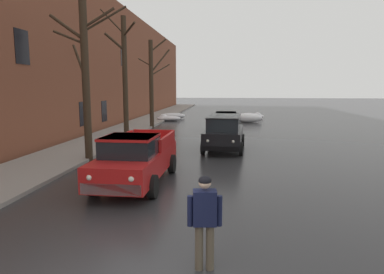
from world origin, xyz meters
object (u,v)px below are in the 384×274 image
at_px(bare_tree_mid_block, 125,76).
at_px(pickup_truck_red_approaching_near_lane, 136,159).
at_px(pedestrian_with_coffee, 205,215).
at_px(bare_tree_second_along_sidewalk, 85,71).
at_px(suv_black_parked_kerbside_close, 224,131).
at_px(sedan_grey_parked_kerbside_mid, 226,121).
at_px(bare_tree_far_down_block, 152,82).

height_order(bare_tree_mid_block, pickup_truck_red_approaching_near_lane, bare_tree_mid_block).
relative_size(pickup_truck_red_approaching_near_lane, pedestrian_with_coffee, 2.99).
distance_m(bare_tree_second_along_sidewalk, suv_black_parked_kerbside_close, 7.55).
bearing_deg(bare_tree_second_along_sidewalk, pedestrian_with_coffee, -56.15).
xyz_separation_m(bare_tree_second_along_sidewalk, pedestrian_with_coffee, (5.91, -8.81, -2.96)).
relative_size(pickup_truck_red_approaching_near_lane, suv_black_parked_kerbside_close, 1.14).
relative_size(bare_tree_second_along_sidewalk, sedan_grey_parked_kerbside_mid, 1.70).
bearing_deg(suv_black_parked_kerbside_close, pickup_truck_red_approaching_near_lane, -113.26).
xyz_separation_m(sedan_grey_parked_kerbside_mid, pedestrian_with_coffee, (-0.20, -19.92, 0.28)).
bearing_deg(suv_black_parked_kerbside_close, pedestrian_with_coffee, -90.86).
height_order(bare_tree_far_down_block, pedestrian_with_coffee, bare_tree_far_down_block).
height_order(bare_tree_mid_block, sedan_grey_parked_kerbside_mid, bare_tree_mid_block).
xyz_separation_m(suv_black_parked_kerbside_close, pedestrian_with_coffee, (-0.18, -12.11, 0.05)).
bearing_deg(sedan_grey_parked_kerbside_mid, bare_tree_far_down_block, 164.18).
height_order(pickup_truck_red_approaching_near_lane, suv_black_parked_kerbside_close, suv_black_parked_kerbside_close).
xyz_separation_m(bare_tree_second_along_sidewalk, bare_tree_mid_block, (0.05, 5.66, -0.05)).
bearing_deg(sedan_grey_parked_kerbside_mid, bare_tree_second_along_sidewalk, -118.79).
bearing_deg(bare_tree_mid_block, pedestrian_with_coffee, -67.96).
distance_m(bare_tree_second_along_sidewalk, pickup_truck_red_approaching_near_lane, 5.64).
bearing_deg(bare_tree_mid_block, pickup_truck_red_approaching_near_lane, -71.11).
distance_m(bare_tree_mid_block, suv_black_parked_kerbside_close, 7.13).
xyz_separation_m(bare_tree_second_along_sidewalk, pickup_truck_red_approaching_near_lane, (3.18, -3.47, -3.11)).
xyz_separation_m(pickup_truck_red_approaching_near_lane, suv_black_parked_kerbside_close, (2.91, 6.78, 0.11)).
relative_size(suv_black_parked_kerbside_close, pedestrian_with_coffee, 2.62).
distance_m(bare_tree_second_along_sidewalk, bare_tree_mid_block, 5.66).
height_order(bare_tree_second_along_sidewalk, suv_black_parked_kerbside_close, bare_tree_second_along_sidewalk).
bearing_deg(pedestrian_with_coffee, sedan_grey_parked_kerbside_mid, 89.43).
height_order(suv_black_parked_kerbside_close, sedan_grey_parked_kerbside_mid, suv_black_parked_kerbside_close).
xyz_separation_m(bare_tree_far_down_block, pickup_truck_red_approaching_near_lane, (3.06, -16.29, -2.86)).
distance_m(pickup_truck_red_approaching_near_lane, suv_black_parked_kerbside_close, 7.38).
distance_m(bare_tree_second_along_sidewalk, bare_tree_far_down_block, 12.82).
xyz_separation_m(suv_black_parked_kerbside_close, sedan_grey_parked_kerbside_mid, (0.02, 7.81, -0.23)).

